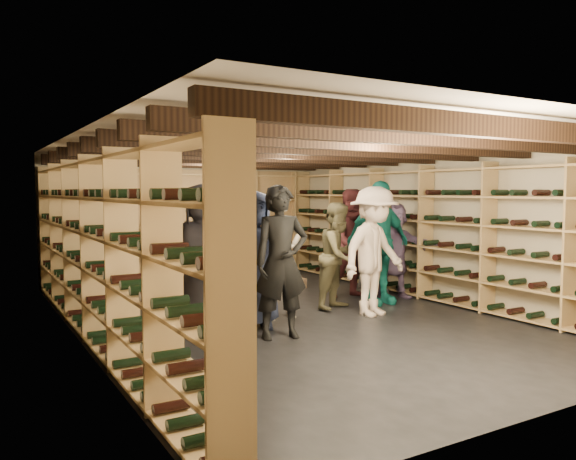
% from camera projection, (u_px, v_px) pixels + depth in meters
% --- Properties ---
extents(ground, '(8.00, 8.00, 0.00)m').
position_uv_depth(ground, '(288.00, 316.00, 7.81)').
color(ground, black).
rests_on(ground, ground).
extents(walls, '(5.52, 8.02, 2.40)m').
position_uv_depth(walls, '(288.00, 230.00, 7.73)').
color(walls, tan).
rests_on(walls, ground).
extents(ceiling, '(5.50, 8.00, 0.01)m').
position_uv_depth(ceiling, '(288.00, 142.00, 7.65)').
color(ceiling, beige).
rests_on(ceiling, walls).
extents(ceiling_joists, '(5.40, 7.12, 0.18)m').
position_uv_depth(ceiling_joists, '(288.00, 153.00, 7.66)').
color(ceiling_joists, black).
rests_on(ceiling_joists, ground).
extents(wine_rack_left, '(0.32, 7.50, 2.15)m').
position_uv_depth(wine_rack_left, '(95.00, 249.00, 6.45)').
color(wine_rack_left, '#A27D4F').
rests_on(wine_rack_left, ground).
extents(wine_rack_right, '(0.32, 7.50, 2.15)m').
position_uv_depth(wine_rack_right, '(425.00, 232.00, 9.03)').
color(wine_rack_right, '#A27D4F').
rests_on(wine_rack_right, ground).
extents(wine_rack_back, '(4.70, 0.30, 2.15)m').
position_uv_depth(wine_rack_back, '(190.00, 225.00, 11.04)').
color(wine_rack_back, '#A27D4F').
rests_on(wine_rack_back, ground).
extents(crate_stack_left, '(0.59, 0.50, 0.51)m').
position_uv_depth(crate_stack_left, '(213.00, 276.00, 9.74)').
color(crate_stack_left, tan).
rests_on(crate_stack_left, ground).
extents(crate_stack_right, '(0.57, 0.44, 0.51)m').
position_uv_depth(crate_stack_right, '(216.00, 287.00, 8.65)').
color(crate_stack_right, tan).
rests_on(crate_stack_right, ground).
extents(crate_loose, '(0.53, 0.38, 0.17)m').
position_uv_depth(crate_loose, '(290.00, 283.00, 10.03)').
color(crate_loose, tan).
rests_on(crate_loose, ground).
extents(person_0, '(1.05, 0.89, 1.83)m').
position_uv_depth(person_0, '(201.00, 254.00, 7.30)').
color(person_0, black).
rests_on(person_0, ground).
extents(person_1, '(0.73, 0.55, 1.81)m').
position_uv_depth(person_1, '(281.00, 262.00, 6.58)').
color(person_1, black).
rests_on(person_1, ground).
extents(person_2, '(0.94, 0.86, 1.57)m').
position_uv_depth(person_2, '(339.00, 256.00, 8.25)').
color(person_2, brown).
rests_on(person_2, ground).
extents(person_3, '(1.28, 0.90, 1.80)m').
position_uv_depth(person_3, '(374.00, 251.00, 7.79)').
color(person_3, beige).
rests_on(person_3, ground).
extents(person_4, '(1.13, 0.51, 1.89)m').
position_uv_depth(person_4, '(378.00, 242.00, 8.59)').
color(person_4, '#147269').
rests_on(person_4, ground).
extents(person_5, '(1.66, 0.55, 1.78)m').
position_uv_depth(person_5, '(219.00, 250.00, 8.04)').
color(person_5, maroon).
rests_on(person_5, ground).
extents(person_6, '(1.00, 0.82, 1.75)m').
position_uv_depth(person_6, '(254.00, 259.00, 7.11)').
color(person_6, '#202949').
rests_on(person_6, ground).
extents(person_7, '(0.64, 0.43, 1.75)m').
position_uv_depth(person_7, '(281.00, 255.00, 7.61)').
color(person_7, gray).
rests_on(person_7, ground).
extents(person_8, '(0.94, 0.78, 1.77)m').
position_uv_depth(person_8, '(355.00, 244.00, 9.08)').
color(person_8, '#4F1F22').
rests_on(person_8, ground).
extents(person_9, '(1.14, 0.75, 1.66)m').
position_uv_depth(person_9, '(205.00, 251.00, 8.53)').
color(person_9, beige).
rests_on(person_9, ground).
extents(person_10, '(1.02, 0.47, 1.70)m').
position_uv_depth(person_10, '(239.00, 256.00, 7.61)').
color(person_10, '#284F2F').
rests_on(person_10, ground).
extents(person_11, '(1.53, 0.97, 1.58)m').
position_uv_depth(person_11, '(393.00, 250.00, 9.05)').
color(person_11, slate).
rests_on(person_11, ground).
extents(person_12, '(0.79, 0.57, 1.50)m').
position_uv_depth(person_12, '(374.00, 249.00, 9.55)').
color(person_12, '#38373C').
rests_on(person_12, ground).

